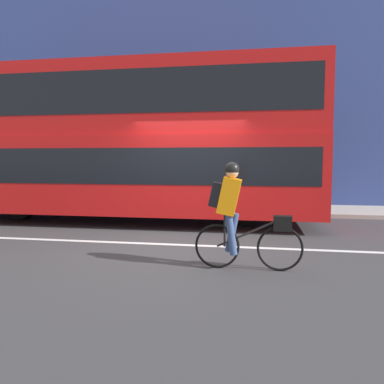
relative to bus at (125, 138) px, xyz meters
name	(u,v)px	position (x,y,z in m)	size (l,w,h in m)	color
ground_plane	(177,245)	(1.88, -2.44, -2.19)	(80.00, 80.00, 0.00)	#38383A
road_center_line	(177,245)	(1.88, -2.41, -2.19)	(50.00, 0.14, 0.01)	silver
sidewalk_curb	(209,208)	(1.88, 2.59, -2.14)	(60.00, 2.24, 0.11)	#A8A399
building_facade	(214,65)	(1.88, 3.86, 2.69)	(60.00, 0.30, 9.77)	#33478C
bus	(125,138)	(0.00, 0.00, 0.00)	(9.84, 2.45, 3.96)	black
cyclist_on_bike	(237,212)	(3.08, -3.80, -1.33)	(1.60, 0.32, 1.61)	black
trash_bin	(91,192)	(-2.11, 2.48, -1.66)	(0.60, 0.60, 0.85)	#194C23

